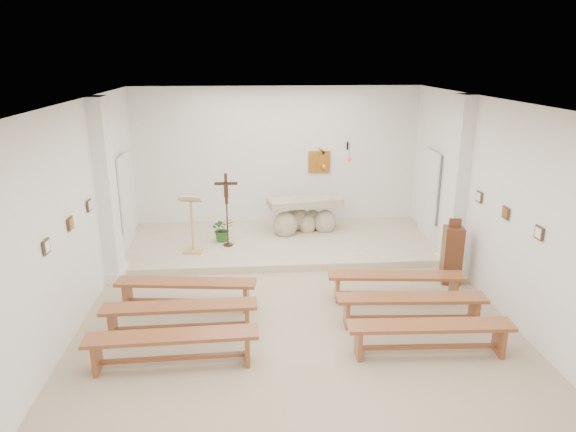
{
  "coord_description": "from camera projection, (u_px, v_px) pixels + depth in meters",
  "views": [
    {
      "loc": [
        -0.73,
        -7.52,
        4.18
      ],
      "look_at": [
        -0.0,
        1.6,
        1.32
      ],
      "focal_mm": 32.0,
      "sensor_mm": 36.0,
      "label": 1
    }
  ],
  "objects": [
    {
      "name": "ceiling",
      "position": [
        297.0,
        106.0,
        7.42
      ],
      "size": [
        7.0,
        10.0,
        0.02
      ],
      "primitive_type": "cube",
      "color": "silver",
      "rests_on": "wall_back"
    },
    {
      "name": "bench_left_second",
      "position": [
        180.0,
        312.0,
        7.95
      ],
      "size": [
        2.4,
        0.41,
        0.51
      ],
      "rotation": [
        0.0,
        0.0,
        0.01
      ],
      "color": "#96512B",
      "rests_on": "ground"
    },
    {
      "name": "gold_wall_relief",
      "position": [
        319.0,
        162.0,
        12.77
      ],
      "size": [
        0.55,
        0.04,
        0.55
      ],
      "primitive_type": "cube",
      "color": "#C4822E",
      "rests_on": "wall_back"
    },
    {
      "name": "station_frame_right_mid",
      "position": [
        506.0,
        213.0,
        8.4
      ],
      "size": [
        0.03,
        0.2,
        0.2
      ],
      "primitive_type": "cube",
      "color": "#442F1E",
      "rests_on": "wall_right"
    },
    {
      "name": "radiator_right",
      "position": [
        440.0,
        243.0,
        11.21
      ],
      "size": [
        0.1,
        0.85,
        0.52
      ],
      "primitive_type": "cube",
      "color": "silver",
      "rests_on": "ground"
    },
    {
      "name": "potted_plant",
      "position": [
        223.0,
        229.0,
        11.6
      ],
      "size": [
        0.62,
        0.58,
        0.56
      ],
      "primitive_type": "imported",
      "rotation": [
        0.0,
        0.0,
        0.32
      ],
      "color": "#295622",
      "rests_on": "sanctuary_platform"
    },
    {
      "name": "station_frame_left_front",
      "position": [
        46.0,
        246.0,
        6.92
      ],
      "size": [
        0.03,
        0.2,
        0.2
      ],
      "primitive_type": "cube",
      "color": "#442F1E",
      "rests_on": "wall_left"
    },
    {
      "name": "wall_left",
      "position": [
        64.0,
        226.0,
        7.67
      ],
      "size": [
        0.02,
        10.0,
        3.5
      ],
      "primitive_type": "cube",
      "color": "white",
      "rests_on": "ground"
    },
    {
      "name": "bench_left_third",
      "position": [
        172.0,
        342.0,
        7.11
      ],
      "size": [
        2.4,
        0.45,
        0.51
      ],
      "rotation": [
        0.0,
        0.0,
        0.03
      ],
      "color": "#96512B",
      "rests_on": "ground"
    },
    {
      "name": "ground",
      "position": [
        296.0,
        321.0,
        8.46
      ],
      "size": [
        7.0,
        10.0,
        0.0
      ],
      "primitive_type": "cube",
      "color": "tan",
      "rests_on": "ground"
    },
    {
      "name": "station_frame_left_mid",
      "position": [
        70.0,
        223.0,
        7.87
      ],
      "size": [
        0.03,
        0.2,
        0.2
      ],
      "primitive_type": "cube",
      "color": "#442F1E",
      "rests_on": "wall_left"
    },
    {
      "name": "radiator_left",
      "position": [
        120.0,
        252.0,
        10.69
      ],
      "size": [
        0.1,
        0.85,
        0.52
      ],
      "primitive_type": "cube",
      "color": "silver",
      "rests_on": "ground"
    },
    {
      "name": "bench_right_front",
      "position": [
        396.0,
        281.0,
        9.07
      ],
      "size": [
        2.42,
        0.61,
        0.51
      ],
      "rotation": [
        0.0,
        0.0,
        -0.1
      ],
      "color": "#96512B",
      "rests_on": "ground"
    },
    {
      "name": "pilaster_right",
      "position": [
        457.0,
        185.0,
        10.1
      ],
      "size": [
        0.26,
        0.55,
        3.5
      ],
      "primitive_type": "cube",
      "color": "white",
      "rests_on": "ground"
    },
    {
      "name": "station_frame_right_rear",
      "position": [
        479.0,
        197.0,
        9.35
      ],
      "size": [
        0.03,
        0.2,
        0.2
      ],
      "primitive_type": "cube",
      "color": "#442F1E",
      "rests_on": "wall_right"
    },
    {
      "name": "bench_left_front",
      "position": [
        186.0,
        288.0,
        8.79
      ],
      "size": [
        2.42,
        0.66,
        0.51
      ],
      "rotation": [
        0.0,
        0.0,
        -0.12
      ],
      "color": "#96512B",
      "rests_on": "ground"
    },
    {
      "name": "pilaster_left",
      "position": [
        107.0,
        192.0,
        9.58
      ],
      "size": [
        0.26,
        0.55,
        3.5
      ],
      "primitive_type": "cube",
      "color": "white",
      "rests_on": "ground"
    },
    {
      "name": "lectern",
      "position": [
        192.0,
        224.0,
        10.85
      ],
      "size": [
        0.5,
        0.43,
        1.28
      ],
      "rotation": [
        0.0,
        0.0,
        -0.11
      ],
      "color": "#D9B469",
      "rests_on": "sanctuary_platform"
    },
    {
      "name": "bench_right_third",
      "position": [
        430.0,
        332.0,
        7.39
      ],
      "size": [
        2.41,
        0.49,
        0.51
      ],
      "rotation": [
        0.0,
        0.0,
        -0.05
      ],
      "color": "#96512B",
      "rests_on": "ground"
    },
    {
      "name": "donation_pedestal",
      "position": [
        452.0,
        255.0,
        9.74
      ],
      "size": [
        0.39,
        0.39,
        1.29
      ],
      "rotation": [
        0.0,
        0.0,
        -0.16
      ],
      "color": "brown",
      "rests_on": "ground"
    },
    {
      "name": "sanctuary_platform",
      "position": [
        281.0,
        243.0,
        11.77
      ],
      "size": [
        6.98,
        3.0,
        0.15
      ],
      "primitive_type": "cube",
      "color": "beige",
      "rests_on": "ground"
    },
    {
      "name": "altar",
      "position": [
        304.0,
        217.0,
        12.22
      ],
      "size": [
        1.83,
        0.96,
        0.9
      ],
      "rotation": [
        0.0,
        0.0,
        0.17
      ],
      "color": "beige",
      "rests_on": "sanctuary_platform"
    },
    {
      "name": "station_frame_left_rear",
      "position": [
        89.0,
        205.0,
        8.82
      ],
      "size": [
        0.03,
        0.2,
        0.2
      ],
      "primitive_type": "cube",
      "color": "#442F1E",
      "rests_on": "wall_left"
    },
    {
      "name": "crucifix_stand",
      "position": [
        227.0,
        205.0,
        11.11
      ],
      "size": [
        0.49,
        0.22,
        1.64
      ],
      "rotation": [
        0.0,
        0.0,
        -0.02
      ],
      "color": "#321C10",
      "rests_on": "sanctuary_platform"
    },
    {
      "name": "wall_back",
      "position": [
        277.0,
        159.0,
        12.68
      ],
      "size": [
        7.0,
        0.02,
        3.5
      ],
      "primitive_type": "cube",
      "color": "white",
      "rests_on": "ground"
    },
    {
      "name": "station_frame_right_front",
      "position": [
        539.0,
        233.0,
        7.45
      ],
      "size": [
        0.03,
        0.2,
        0.2
      ],
      "primitive_type": "cube",
      "color": "#442F1E",
      "rests_on": "wall_right"
    },
    {
      "name": "bench_right_second",
      "position": [
        411.0,
        303.0,
        8.23
      ],
      "size": [
        2.41,
        0.53,
        0.51
      ],
      "rotation": [
        0.0,
        0.0,
        -0.06
      ],
      "color": "#96512B",
      "rests_on": "ground"
    },
    {
      "name": "sanctuary_lamp",
      "position": [
        349.0,
        157.0,
        12.53
      ],
      "size": [
        0.11,
        0.36,
        0.44
      ],
      "color": "black",
      "rests_on": "wall_back"
    },
    {
      "name": "wall_right",
      "position": [
        513.0,
        215.0,
        8.2
      ],
      "size": [
        0.02,
        10.0,
        3.5
      ],
      "primitive_type": "cube",
      "color": "white",
      "rests_on": "ground"
    }
  ]
}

